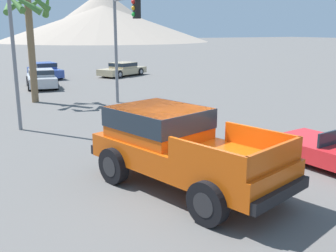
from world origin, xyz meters
The scene contains 8 objects.
ground_plane centered at (0.00, 0.00, 0.00)m, with size 320.00×320.00×0.00m, color #5B5956.
orange_pickup_truck centered at (-0.33, 0.51, 1.09)m, with size 3.46×5.59×1.89m.
parked_car_blue centered at (0.97, 25.15, 0.63)m, with size 2.22×4.53×1.24m.
parked_car_tan centered at (7.09, 23.68, 0.58)m, with size 4.76×3.70×1.13m.
parked_car_silver centered at (-0.25, 19.60, 0.64)m, with size 2.22×4.26×1.25m.
traffic_light_main centered at (2.35, 10.80, 3.81)m, with size 0.38×3.34×5.48m.
street_lamp_post centered at (-3.06, 8.21, 4.50)m, with size 0.90×0.24×7.46m.
palm_tree_tall centered at (-1.56, 14.15, 4.42)m, with size 2.66×2.83×5.84m.
Camera 1 is at (-4.75, -7.64, 3.79)m, focal length 42.00 mm.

